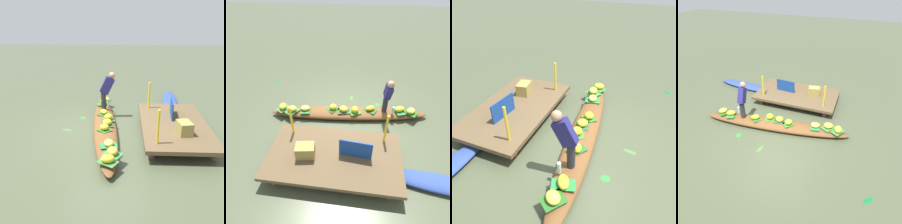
# 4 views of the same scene
# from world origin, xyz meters

# --- Properties ---
(canal_water) EXTENTS (40.00, 40.00, 0.00)m
(canal_water) POSITION_xyz_m (0.00, 0.00, 0.00)
(canal_water) COLOR #485038
(canal_water) RESTS_ON ground
(dock_platform) EXTENTS (3.20, 1.80, 0.36)m
(dock_platform) POSITION_xyz_m (0.18, 1.92, 0.30)
(dock_platform) COLOR brown
(dock_platform) RESTS_ON ground
(vendor_boat) EXTENTS (5.03, 1.16, 0.26)m
(vendor_boat) POSITION_xyz_m (0.00, 0.00, 0.13)
(vendor_boat) COLOR brown
(vendor_boat) RESTS_ON ground
(moored_boat) EXTENTS (2.81, 0.82, 0.18)m
(moored_boat) POSITION_xyz_m (-2.36, 2.23, 0.09)
(moored_boat) COLOR #2C4593
(moored_boat) RESTS_ON ground
(leaf_mat_0) EXTENTS (0.45, 0.44, 0.01)m
(leaf_mat_0) POSITION_xyz_m (0.51, 0.02, 0.26)
(leaf_mat_0) COLOR #2B7726
(leaf_mat_0) RESTS_ON vendor_boat
(banana_bunch_0) EXTENTS (0.33, 0.33, 0.17)m
(banana_bunch_0) POSITION_xyz_m (0.51, 0.02, 0.35)
(banana_bunch_0) COLOR gold
(banana_bunch_0) RESTS_ON vendor_boat
(leaf_mat_1) EXTENTS (0.47, 0.43, 0.01)m
(leaf_mat_1) POSITION_xyz_m (-0.67, -0.08, 0.26)
(leaf_mat_1) COLOR #265F2D
(leaf_mat_1) RESTS_ON vendor_boat
(banana_bunch_1) EXTENTS (0.34, 0.30, 0.15)m
(banana_bunch_1) POSITION_xyz_m (-0.67, -0.08, 0.34)
(banana_bunch_1) COLOR gold
(banana_bunch_1) RESTS_ON vendor_boat
(leaf_mat_2) EXTENTS (0.43, 0.42, 0.01)m
(leaf_mat_2) POSITION_xyz_m (-0.19, 0.09, 0.26)
(leaf_mat_2) COLOR #397B30
(leaf_mat_2) RESTS_ON vendor_boat
(banana_bunch_2) EXTENTS (0.31, 0.32, 0.19)m
(banana_bunch_2) POSITION_xyz_m (-0.19, 0.09, 0.36)
(banana_bunch_2) COLOR gold
(banana_bunch_2) RESTS_ON vendor_boat
(leaf_mat_3) EXTENTS (0.39, 0.50, 0.01)m
(leaf_mat_3) POSITION_xyz_m (-1.58, -0.16, 0.26)
(leaf_mat_3) COLOR #29813D
(leaf_mat_3) RESTS_ON vendor_boat
(banana_bunch_3) EXTENTS (0.37, 0.32, 0.16)m
(banana_bunch_3) POSITION_xyz_m (-1.58, -0.16, 0.34)
(banana_bunch_3) COLOR yellow
(banana_bunch_3) RESTS_ON vendor_boat
(leaf_mat_4) EXTENTS (0.51, 0.49, 0.01)m
(leaf_mat_4) POSITION_xyz_m (-1.93, -0.12, 0.26)
(leaf_mat_4) COLOR #266321
(leaf_mat_4) RESTS_ON vendor_boat
(banana_bunch_4) EXTENTS (0.37, 0.37, 0.15)m
(banana_bunch_4) POSITION_xyz_m (-1.93, -0.12, 0.34)
(banana_bunch_4) COLOR yellow
(banana_bunch_4) RESTS_ON vendor_boat
(leaf_mat_5) EXTENTS (0.48, 0.52, 0.01)m
(leaf_mat_5) POSITION_xyz_m (1.77, 0.29, 0.26)
(leaf_mat_5) COLOR #377F39
(leaf_mat_5) RESTS_ON vendor_boat
(banana_bunch_5) EXTENTS (0.32, 0.28, 0.17)m
(banana_bunch_5) POSITION_xyz_m (1.77, 0.29, 0.35)
(banana_bunch_5) COLOR gold
(banana_bunch_5) RESTS_ON vendor_boat
(leaf_mat_6) EXTENTS (0.46, 0.50, 0.01)m
(leaf_mat_6) POSITION_xyz_m (2.10, 0.21, 0.26)
(leaf_mat_6) COLOR #3D793A
(leaf_mat_6) RESTS_ON vendor_boat
(banana_bunch_6) EXTENTS (0.27, 0.33, 0.17)m
(banana_bunch_6) POSITION_xyz_m (2.10, 0.21, 0.35)
(banana_bunch_6) COLOR gold
(banana_bunch_6) RESTS_ON vendor_boat
(leaf_mat_7) EXTENTS (0.41, 0.37, 0.01)m
(leaf_mat_7) POSITION_xyz_m (0.17, 0.08, 0.26)
(leaf_mat_7) COLOR #2B5535
(leaf_mat_7) RESTS_ON vendor_boat
(banana_bunch_7) EXTENTS (0.33, 0.32, 0.17)m
(banana_bunch_7) POSITION_xyz_m (0.17, 0.08, 0.34)
(banana_bunch_7) COLOR yellow
(banana_bunch_7) RESTS_ON vendor_boat
(leaf_mat_8) EXTENTS (0.35, 0.45, 0.01)m
(leaf_mat_8) POSITION_xyz_m (1.37, 0.19, 0.26)
(leaf_mat_8) COLOR #26773A
(leaf_mat_8) RESTS_ON vendor_boat
(banana_bunch_8) EXTENTS (0.33, 0.28, 0.15)m
(banana_bunch_8) POSITION_xyz_m (1.37, 0.19, 0.33)
(banana_bunch_8) COLOR #F9D44F
(banana_bunch_8) RESTS_ON vendor_boat
(vendor_person) EXTENTS (0.23, 0.50, 1.21)m
(vendor_person) POSITION_xyz_m (-1.12, -0.01, 0.95)
(vendor_person) COLOR #28282D
(vendor_person) RESTS_ON vendor_boat
(water_bottle) EXTENTS (0.08, 0.08, 0.26)m
(water_bottle) POSITION_xyz_m (-1.36, 0.02, 0.39)
(water_bottle) COLOR silver
(water_bottle) RESTS_ON vendor_boat
(market_banner) EXTENTS (0.77, 0.10, 0.48)m
(market_banner) POSITION_xyz_m (-0.32, 1.92, 0.60)
(market_banner) COLOR navy
(market_banner) RESTS_ON dock_platform
(railing_post_west) EXTENTS (0.06, 0.06, 0.83)m
(railing_post_west) POSITION_xyz_m (-1.02, 1.32, 0.77)
(railing_post_west) COLOR yellow
(railing_post_west) RESTS_ON dock_platform
(railing_post_east) EXTENTS (0.06, 0.06, 0.83)m
(railing_post_east) POSITION_xyz_m (1.38, 1.32, 0.77)
(railing_post_east) COLOR yellow
(railing_post_east) RESTS_ON dock_platform
(produce_crate) EXTENTS (0.49, 0.39, 0.32)m
(produce_crate) POSITION_xyz_m (0.85, 2.04, 0.52)
(produce_crate) COLOR olive
(produce_crate) RESTS_ON dock_platform
(drifting_plant_1) EXTENTS (0.15, 0.32, 0.01)m
(drifting_plant_1) POSITION_xyz_m (-0.01, -1.10, 0.00)
(drifting_plant_1) COLOR #447737
(drifting_plant_1) RESTS_ON ground
(drifting_plant_2) EXTENTS (0.21, 0.23, 0.01)m
(drifting_plant_2) POSITION_xyz_m (-0.94, -0.78, 0.00)
(drifting_plant_2) COLOR #2D8434
(drifting_plant_2) RESTS_ON ground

